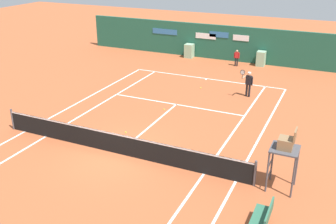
{
  "coord_description": "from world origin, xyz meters",
  "views": [
    {
      "loc": [
        8.27,
        -12.72,
        8.27
      ],
      "look_at": [
        0.84,
        3.45,
        0.8
      ],
      "focal_mm": 41.68,
      "sensor_mm": 36.0,
      "label": 1
    }
  ],
  "objects_px": {
    "tennis_ball_by_sideline": "(126,132)",
    "player_bench": "(263,217)",
    "tennis_ball_near_service_line": "(164,109)",
    "player_on_baseline": "(248,82)",
    "ball_kid_right_post": "(237,57)",
    "umpire_chair": "(285,148)",
    "tennis_ball_mid_court": "(201,88)"
  },
  "relations": [
    {
      "from": "tennis_ball_mid_court",
      "to": "tennis_ball_near_service_line",
      "type": "bearing_deg",
      "value": -98.05
    },
    {
      "from": "player_on_baseline",
      "to": "ball_kid_right_post",
      "type": "xyz_separation_m",
      "value": [
        -2.42,
        6.23,
        -0.21
      ]
    },
    {
      "from": "tennis_ball_mid_court",
      "to": "tennis_ball_by_sideline",
      "type": "xyz_separation_m",
      "value": [
        -1.04,
        -7.69,
        0.0
      ]
    },
    {
      "from": "player_bench",
      "to": "tennis_ball_near_service_line",
      "type": "relative_size",
      "value": 20.17
    },
    {
      "from": "player_on_baseline",
      "to": "tennis_ball_by_sideline",
      "type": "distance_m",
      "value": 8.56
    },
    {
      "from": "umpire_chair",
      "to": "tennis_ball_mid_court",
      "type": "xyz_separation_m",
      "value": [
        -6.62,
        9.38,
        -1.65
      ]
    },
    {
      "from": "umpire_chair",
      "to": "tennis_ball_by_sideline",
      "type": "distance_m",
      "value": 8.02
    },
    {
      "from": "umpire_chair",
      "to": "player_on_baseline",
      "type": "relative_size",
      "value": 1.4
    },
    {
      "from": "player_bench",
      "to": "umpire_chair",
      "type": "bearing_deg",
      "value": -2.78
    },
    {
      "from": "player_on_baseline",
      "to": "tennis_ball_mid_court",
      "type": "distance_m",
      "value": 3.22
    },
    {
      "from": "tennis_ball_near_service_line",
      "to": "player_on_baseline",
      "type": "bearing_deg",
      "value": 47.49
    },
    {
      "from": "player_bench",
      "to": "player_on_baseline",
      "type": "xyz_separation_m",
      "value": [
        -3.41,
        11.77,
        0.42
      ]
    },
    {
      "from": "tennis_ball_near_service_line",
      "to": "tennis_ball_by_sideline",
      "type": "bearing_deg",
      "value": -97.31
    },
    {
      "from": "tennis_ball_near_service_line",
      "to": "tennis_ball_by_sideline",
      "type": "distance_m",
      "value": 3.46
    },
    {
      "from": "tennis_ball_mid_court",
      "to": "player_bench",
      "type": "bearing_deg",
      "value": -61.61
    },
    {
      "from": "player_bench",
      "to": "tennis_ball_mid_court",
      "type": "bearing_deg",
      "value": 28.39
    },
    {
      "from": "umpire_chair",
      "to": "tennis_ball_near_service_line",
      "type": "relative_size",
      "value": 36.5
    },
    {
      "from": "tennis_ball_mid_court",
      "to": "tennis_ball_near_service_line",
      "type": "relative_size",
      "value": 1.0
    },
    {
      "from": "player_bench",
      "to": "tennis_ball_by_sideline",
      "type": "height_order",
      "value": "player_bench"
    },
    {
      "from": "ball_kid_right_post",
      "to": "tennis_ball_by_sideline",
      "type": "height_order",
      "value": "ball_kid_right_post"
    },
    {
      "from": "tennis_ball_mid_court",
      "to": "tennis_ball_by_sideline",
      "type": "relative_size",
      "value": 1.0
    },
    {
      "from": "umpire_chair",
      "to": "ball_kid_right_post",
      "type": "xyz_separation_m",
      "value": [
        -5.96,
        15.36,
        -0.96
      ]
    },
    {
      "from": "umpire_chair",
      "to": "player_bench",
      "type": "relative_size",
      "value": 1.81
    },
    {
      "from": "player_bench",
      "to": "tennis_ball_near_service_line",
      "type": "height_order",
      "value": "player_bench"
    },
    {
      "from": "player_on_baseline",
      "to": "tennis_ball_near_service_line",
      "type": "bearing_deg",
      "value": 56.89
    },
    {
      "from": "tennis_ball_mid_court",
      "to": "tennis_ball_near_service_line",
      "type": "xyz_separation_m",
      "value": [
        -0.6,
        -4.26,
        0.0
      ]
    },
    {
      "from": "tennis_ball_by_sideline",
      "to": "player_bench",
      "type": "bearing_deg",
      "value": -29.84
    },
    {
      "from": "player_bench",
      "to": "tennis_ball_mid_court",
      "type": "height_order",
      "value": "player_bench"
    },
    {
      "from": "player_bench",
      "to": "tennis_ball_mid_court",
      "type": "xyz_separation_m",
      "value": [
        -6.49,
        12.02,
        -0.48
      ]
    },
    {
      "from": "player_bench",
      "to": "player_on_baseline",
      "type": "bearing_deg",
      "value": 16.16
    },
    {
      "from": "tennis_ball_mid_court",
      "to": "player_on_baseline",
      "type": "bearing_deg",
      "value": -4.46
    },
    {
      "from": "tennis_ball_mid_court",
      "to": "ball_kid_right_post",
      "type": "bearing_deg",
      "value": 83.73
    }
  ]
}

